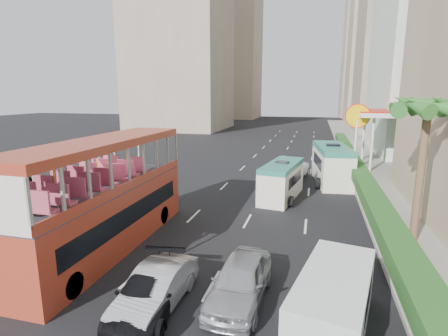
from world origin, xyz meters
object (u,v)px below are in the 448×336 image
(minibus_far, at_px, (332,164))
(panel_van_near, at_px, (333,303))
(palm_tree, at_px, (420,175))
(car_silver_lane_b, at_px, (240,300))
(van_asset, at_px, (288,179))
(minibus_near, at_px, (282,181))
(car_silver_lane_a, at_px, (157,307))
(panel_van_far, at_px, (324,155))
(double_decker_bus, at_px, (105,195))
(car_black, at_px, (149,311))
(shell_station, at_px, (390,139))

(minibus_far, distance_m, panel_van_near, 18.92)
(minibus_far, bearing_deg, palm_tree, -81.01)
(car_silver_lane_b, relative_size, van_asset, 0.80)
(car_silver_lane_b, bearing_deg, palm_tree, 45.70)
(car_silver_lane_b, distance_m, panel_van_near, 3.27)
(minibus_near, bearing_deg, car_silver_lane_a, -92.15)
(panel_van_far, bearing_deg, panel_van_near, -91.18)
(double_decker_bus, relative_size, car_silver_lane_b, 2.54)
(double_decker_bus, relative_size, palm_tree, 1.72)
(car_black, xyz_separation_m, panel_van_far, (5.93, 25.99, 1.09))
(double_decker_bus, bearing_deg, palm_tree, 16.16)
(panel_van_far, bearing_deg, van_asset, -115.75)
(car_silver_lane_a, bearing_deg, van_asset, 83.60)
(car_black, height_order, panel_van_near, panel_van_near)
(minibus_far, distance_m, panel_van_far, 6.64)
(panel_van_far, relative_size, shell_station, 0.68)
(double_decker_bus, bearing_deg, panel_van_near, -19.83)
(car_silver_lane_b, xyz_separation_m, shell_station, (9.18, 25.65, 2.75))
(double_decker_bus, bearing_deg, panel_van_far, 65.59)
(car_black, height_order, minibus_far, minibus_far)
(van_asset, bearing_deg, minibus_far, 4.63)
(panel_van_near, xyz_separation_m, panel_van_far, (0.14, 25.52, 0.16))
(car_black, relative_size, panel_van_far, 0.83)
(panel_van_near, relative_size, palm_tree, 0.73)
(car_silver_lane_b, height_order, van_asset, van_asset)
(van_asset, height_order, shell_station, shell_station)
(car_silver_lane_a, height_order, panel_van_far, panel_van_far)
(car_black, bearing_deg, car_silver_lane_a, 43.40)
(panel_van_near, height_order, shell_station, shell_station)
(van_asset, distance_m, shell_station, 11.89)
(minibus_far, bearing_deg, minibus_near, -130.40)
(double_decker_bus, xyz_separation_m, car_silver_lane_a, (4.22, -3.79, -2.53))
(minibus_far, height_order, panel_van_near, minibus_far)
(car_silver_lane_b, relative_size, minibus_far, 0.64)
(car_black, distance_m, shell_station, 29.67)
(palm_tree, bearing_deg, panel_van_near, -117.77)
(car_silver_lane_b, xyz_separation_m, van_asset, (0.23, 18.33, 0.00))
(car_silver_lane_a, relative_size, panel_van_near, 0.89)
(double_decker_bus, relative_size, car_black, 2.44)
(panel_van_far, height_order, shell_station, shell_station)
(car_silver_lane_a, xyz_separation_m, van_asset, (2.83, 19.46, 0.00))
(car_silver_lane_b, height_order, panel_van_near, panel_van_near)
(double_decker_bus, height_order, car_silver_lane_b, double_decker_bus)
(minibus_far, height_order, panel_van_far, minibus_far)
(car_black, bearing_deg, shell_station, 57.42)
(car_silver_lane_a, relative_size, shell_station, 0.52)
(car_silver_lane_b, relative_size, panel_van_far, 0.79)
(double_decker_bus, bearing_deg, van_asset, 65.79)
(car_black, bearing_deg, panel_van_far, 68.45)
(double_decker_bus, distance_m, panel_van_far, 24.17)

